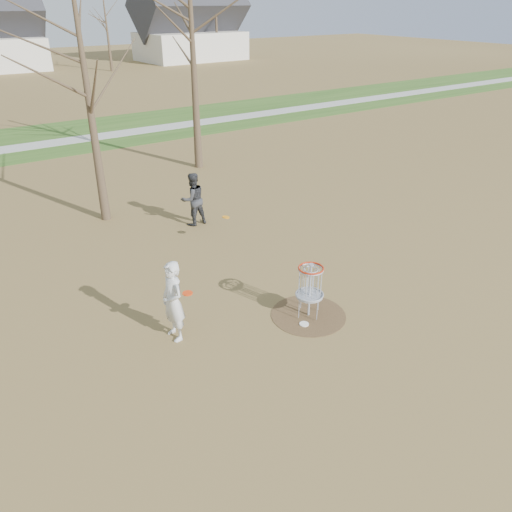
{
  "coord_description": "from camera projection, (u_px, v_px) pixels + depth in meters",
  "views": [
    {
      "loc": [
        -6.63,
        -7.55,
        6.74
      ],
      "look_at": [
        -0.5,
        1.5,
        1.1
      ],
      "focal_mm": 35.0,
      "sensor_mm": 36.0,
      "label": 1
    }
  ],
  "objects": [
    {
      "name": "dirt_circle",
      "position": [
        308.0,
        315.0,
        11.94
      ],
      "size": [
        1.8,
        1.8,
        0.01
      ],
      "primitive_type": "cylinder",
      "color": "#47331E",
      "rests_on": "ground"
    },
    {
      "name": "discs_in_play",
      "position": [
        211.0,
        247.0,
        12.75
      ],
      "size": [
        3.25,
        3.68,
        0.21
      ],
      "color": "orange",
      "rests_on": "ground"
    },
    {
      "name": "green_band",
      "position": [
        65.0,
        137.0,
        27.4
      ],
      "size": [
        160.0,
        8.0,
        0.01
      ],
      "primitive_type": "cube",
      "color": "#2D5119",
      "rests_on": "ground"
    },
    {
      "name": "houses_row",
      "position": [
        16.0,
        34.0,
        51.16
      ],
      "size": [
        56.51,
        10.01,
        7.26
      ],
      "color": "silver",
      "rests_on": "ground"
    },
    {
      "name": "footpath",
      "position": [
        70.0,
        140.0,
        26.66
      ],
      "size": [
        160.0,
        1.5,
        0.01
      ],
      "primitive_type": "cube",
      "color": "#9E9E99",
      "rests_on": "green_band"
    },
    {
      "name": "player_throwing",
      "position": [
        193.0,
        199.0,
        16.39
      ],
      "size": [
        0.89,
        0.7,
        1.78
      ],
      "primitive_type": "imported",
      "rotation": [
        0.0,
        0.0,
        3.18
      ],
      "color": "#2D2F32",
      "rests_on": "ground"
    },
    {
      "name": "disc_grounded",
      "position": [
        304.0,
        324.0,
        11.59
      ],
      "size": [
        0.22,
        0.22,
        0.02
      ],
      "primitive_type": "cylinder",
      "color": "white",
      "rests_on": "dirt_circle"
    },
    {
      "name": "disc_golf_basket",
      "position": [
        310.0,
        282.0,
        11.53
      ],
      "size": [
        0.64,
        0.64,
        1.35
      ],
      "color": "#9EA3AD",
      "rests_on": "ground"
    },
    {
      "name": "ground",
      "position": [
        308.0,
        315.0,
        11.95
      ],
      "size": [
        160.0,
        160.0,
        0.0
      ],
      "primitive_type": "plane",
      "color": "brown",
      "rests_on": "ground"
    },
    {
      "name": "bare_trees",
      "position": [
        21.0,
        20.0,
        36.71
      ],
      "size": [
        52.62,
        44.98,
        9.0
      ],
      "color": "#382B1E",
      "rests_on": "ground"
    },
    {
      "name": "player_standing",
      "position": [
        173.0,
        301.0,
        10.75
      ],
      "size": [
        0.48,
        0.7,
        1.87
      ],
      "primitive_type": "imported",
      "rotation": [
        0.0,
        0.0,
        -1.52
      ],
      "color": "silver",
      "rests_on": "ground"
    }
  ]
}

